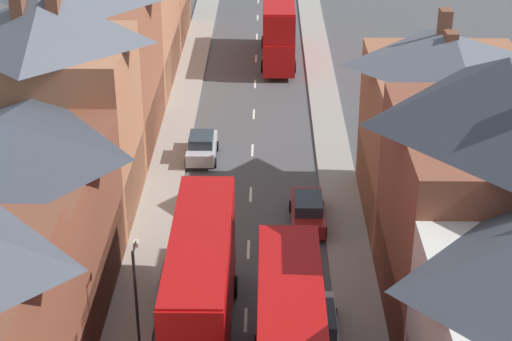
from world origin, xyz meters
The scene contains 11 objects.
pavement_left centered at (-5.10, 38.00, 0.07)m, with size 2.20×104.00×0.14m, color gray.
pavement_right centered at (5.10, 38.00, 0.07)m, with size 2.20×104.00×0.14m, color gray.
centre_line_dashes centered at (0.00, 36.00, 0.01)m, with size 0.14×97.80×0.01m.
terrace_row_left centered at (-10.19, 27.50, 6.07)m, with size 8.00×77.15×14.30m.
double_decker_bus_lead centered at (1.79, 53.59, 2.82)m, with size 2.74×10.80×5.30m.
double_decker_bus_mid_street centered at (-1.81, 16.58, 2.82)m, with size 2.74×10.80×5.30m.
car_parked_right_a centered at (-3.10, 34.69, 0.85)m, with size 1.90×3.97×1.68m.
car_mid_black centered at (3.10, 26.62, 0.84)m, with size 1.90×4.44×1.67m.
car_parked_left_b centered at (-3.10, 19.32, 0.85)m, with size 1.90×3.86×1.70m.
car_far_grey centered at (3.10, 16.54, 0.80)m, with size 1.90×4.53×1.58m.
street_lamp centered at (-4.25, 14.97, 3.24)m, with size 0.20×1.12×5.50m.
Camera 1 is at (0.86, -13.19, 22.81)m, focal length 60.00 mm.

